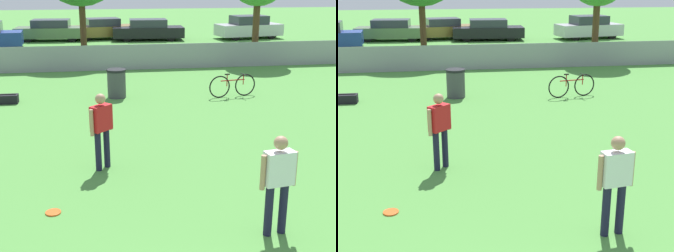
% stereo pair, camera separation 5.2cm
% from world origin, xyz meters
% --- Properties ---
extents(fence_backline, '(23.73, 0.07, 1.21)m').
position_xyz_m(fence_backline, '(0.00, 18.00, 0.55)').
color(fence_backline, gray).
rests_on(fence_backline, ground_plane).
extents(player_thrower_red, '(0.48, 0.48, 1.63)m').
position_xyz_m(player_thrower_red, '(-0.32, 6.93, 0.95)').
color(player_thrower_red, '#191933').
rests_on(player_thrower_red, ground_plane).
extents(player_receiver_white, '(0.61, 0.29, 1.63)m').
position_xyz_m(player_receiver_white, '(2.29, 3.85, 0.95)').
color(player_receiver_white, '#191933').
rests_on(player_receiver_white, ground_plane).
extents(frisbee_disc, '(0.27, 0.27, 0.03)m').
position_xyz_m(frisbee_disc, '(-1.22, 5.06, 0.01)').
color(frisbee_disc, '#E5591E').
rests_on(frisbee_disc, ground_plane).
extents(bicycle_sideline, '(1.69, 0.45, 0.81)m').
position_xyz_m(bicycle_sideline, '(4.15, 12.58, 0.39)').
color(bicycle_sideline, black).
rests_on(bicycle_sideline, ground_plane).
extents(trash_bin, '(0.65, 0.65, 0.95)m').
position_xyz_m(trash_bin, '(0.28, 13.12, 0.48)').
color(trash_bin, '#3F3F44').
rests_on(trash_bin, ground_plane).
extents(gear_bag_sideline, '(0.63, 0.35, 0.31)m').
position_xyz_m(gear_bag_sideline, '(-3.23, 12.84, 0.14)').
color(gear_bag_sideline, black).
rests_on(gear_bag_sideline, ground_plane).
extents(parked_car_olive, '(4.56, 2.04, 1.33)m').
position_xyz_m(parked_car_olive, '(-3.10, 28.76, 0.66)').
color(parked_car_olive, black).
rests_on(parked_car_olive, ground_plane).
extents(parked_car_tan, '(4.23, 2.41, 1.33)m').
position_xyz_m(parked_car_tan, '(0.19, 29.21, 0.65)').
color(parked_car_tan, black).
rests_on(parked_car_tan, ground_plane).
extents(parked_car_dark, '(4.61, 2.01, 1.33)m').
position_xyz_m(parked_car_dark, '(3.05, 28.13, 0.65)').
color(parked_car_dark, black).
rests_on(parked_car_dark, ground_plane).
extents(parked_car_silver, '(4.48, 2.45, 1.49)m').
position_xyz_m(parked_car_silver, '(9.74, 27.95, 0.72)').
color(parked_car_silver, black).
rests_on(parked_car_silver, ground_plane).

